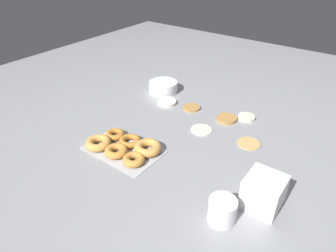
# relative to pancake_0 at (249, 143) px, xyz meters

# --- Properties ---
(ground_plane) EXTENTS (3.00, 3.00, 0.00)m
(ground_plane) POSITION_rel_pancake_0_xyz_m (-0.25, -0.06, -0.00)
(ground_plane) COLOR gray
(pancake_0) EXTENTS (0.10, 0.10, 0.01)m
(pancake_0) POSITION_rel_pancake_0_xyz_m (0.00, 0.00, 0.00)
(pancake_0) COLOR tan
(pancake_0) RESTS_ON ground_plane
(pancake_1) EXTENTS (0.10, 0.10, 0.02)m
(pancake_1) POSITION_rel_pancake_0_xyz_m (-0.17, 0.12, 0.00)
(pancake_1) COLOR #B27F42
(pancake_1) RESTS_ON ground_plane
(pancake_2) EXTENTS (0.09, 0.09, 0.01)m
(pancake_2) POSITION_rel_pancake_0_xyz_m (-0.36, 0.12, 0.00)
(pancake_2) COLOR #B27F42
(pancake_2) RESTS_ON ground_plane
(pancake_3) EXTENTS (0.10, 0.10, 0.02)m
(pancake_3) POSITION_rel_pancake_0_xyz_m (-0.50, 0.09, 0.00)
(pancake_3) COLOR silver
(pancake_3) RESTS_ON ground_plane
(pancake_4) EXTENTS (0.08, 0.08, 0.01)m
(pancake_4) POSITION_rel_pancake_0_xyz_m (-0.10, 0.19, 0.00)
(pancake_4) COLOR beige
(pancake_4) RESTS_ON ground_plane
(pancake_5) EXTENTS (0.10, 0.10, 0.01)m
(pancake_5) POSITION_rel_pancake_0_xyz_m (-0.22, -0.03, 0.00)
(pancake_5) COLOR beige
(pancake_5) RESTS_ON ground_plane
(donut_tray) EXTENTS (0.31, 0.20, 0.04)m
(donut_tray) POSITION_rel_pancake_0_xyz_m (-0.39, -0.35, 0.01)
(donut_tray) COLOR #ADAFB5
(donut_tray) RESTS_ON ground_plane
(batter_bowl) EXTENTS (0.16, 0.16, 0.06)m
(batter_bowl) POSITION_rel_pancake_0_xyz_m (-0.60, 0.19, 0.03)
(batter_bowl) COLOR white
(batter_bowl) RESTS_ON ground_plane
(container_stack) EXTENTS (0.12, 0.12, 0.11)m
(container_stack) POSITION_rel_pancake_0_xyz_m (0.17, -0.30, 0.05)
(container_stack) COLOR white
(container_stack) RESTS_ON ground_plane
(paper_cup) EXTENTS (0.09, 0.09, 0.08)m
(paper_cup) POSITION_rel_pancake_0_xyz_m (0.10, -0.43, 0.04)
(paper_cup) COLOR white
(paper_cup) RESTS_ON ground_plane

